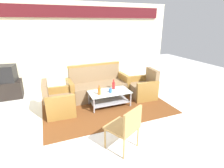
% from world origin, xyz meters
% --- Properties ---
extents(ground_plane, '(14.00, 14.00, 0.00)m').
position_xyz_m(ground_plane, '(0.00, 0.00, 0.00)').
color(ground_plane, white).
extents(wall_back, '(6.52, 0.19, 2.80)m').
position_xyz_m(wall_back, '(0.00, 3.05, 1.48)').
color(wall_back, beige).
rests_on(wall_back, ground).
extents(rug, '(3.29, 2.19, 0.01)m').
position_xyz_m(rug, '(0.11, 0.97, 0.01)').
color(rug, brown).
rests_on(rug, ground).
extents(couch, '(1.83, 0.81, 0.96)m').
position_xyz_m(couch, '(0.09, 1.67, 0.32)').
color(couch, '#7F6647').
rests_on(couch, rug).
extents(armchair_left, '(0.73, 0.78, 0.85)m').
position_xyz_m(armchair_left, '(-1.13, 1.03, 0.29)').
color(armchair_left, '#7F6647').
rests_on(armchair_left, rug).
extents(armchair_right, '(0.75, 0.81, 0.85)m').
position_xyz_m(armchair_right, '(1.34, 1.11, 0.29)').
color(armchair_right, '#7F6647').
rests_on(armchair_right, rug).
extents(coffee_table, '(1.10, 0.60, 0.40)m').
position_xyz_m(coffee_table, '(0.19, 0.96, 0.27)').
color(coffee_table, silver).
rests_on(coffee_table, rug).
extents(bottle_orange, '(0.08, 0.08, 0.25)m').
position_xyz_m(bottle_orange, '(-0.12, 0.88, 0.50)').
color(bottle_orange, '#D85919').
rests_on(bottle_orange, coffee_table).
extents(bottle_red, '(0.08, 0.08, 0.27)m').
position_xyz_m(bottle_red, '(0.37, 1.11, 0.51)').
color(bottle_red, red).
rests_on(bottle_red, coffee_table).
extents(cup, '(0.08, 0.08, 0.10)m').
position_xyz_m(cup, '(0.19, 0.90, 0.46)').
color(cup, '#2659A5').
rests_on(cup, coffee_table).
extents(tv_stand, '(0.80, 0.50, 0.52)m').
position_xyz_m(tv_stand, '(-2.45, 2.55, 0.26)').
color(tv_stand, black).
rests_on(tv_stand, ground).
extents(television, '(0.66, 0.53, 0.48)m').
position_xyz_m(television, '(-2.45, 2.55, 0.76)').
color(television, black).
rests_on(television, tv_stand).
extents(wicker_chair, '(0.65, 0.65, 0.84)m').
position_xyz_m(wicker_chair, '(-0.16, -0.75, 0.49)').
color(wicker_chair, '#AD844C').
rests_on(wicker_chair, ground).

